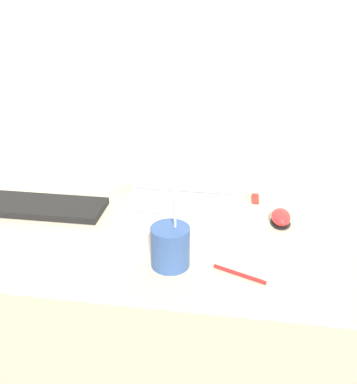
{
  "coord_description": "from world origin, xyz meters",
  "views": [
    {
      "loc": [
        0.16,
        -0.73,
        1.37
      ],
      "look_at": [
        -0.0,
        0.38,
        0.84
      ],
      "focal_mm": 42.0,
      "sensor_mm": 36.0,
      "label": 1
    }
  ],
  "objects": [
    {
      "name": "usb_stick",
      "position": [
        0.21,
        0.55,
        0.75
      ],
      "size": [
        0.02,
        0.06,
        0.01
      ],
      "color": "#B2261E",
      "rests_on": "desk"
    },
    {
      "name": "desk",
      "position": [
        0.0,
        0.3,
        0.37
      ],
      "size": [
        1.33,
        0.59,
        0.75
      ],
      "color": "beige",
      "rests_on": "ground_plane"
    },
    {
      "name": "drink_cup",
      "position": [
        0.01,
        0.17,
        0.8
      ],
      "size": [
        0.09,
        0.09,
        0.2
      ],
      "color": "#33518C",
      "rests_on": "desk"
    },
    {
      "name": "external_keyboard",
      "position": [
        -0.46,
        0.39,
        0.76
      ],
      "size": [
        0.46,
        0.14,
        0.02
      ],
      "color": "black",
      "rests_on": "desk"
    },
    {
      "name": "computer_mouse",
      "position": [
        0.28,
        0.41,
        0.76
      ],
      "size": [
        0.06,
        0.09,
        0.04
      ],
      "color": "black",
      "rests_on": "desk"
    },
    {
      "name": "laptop",
      "position": [
        -0.0,
        0.48,
        0.81
      ],
      "size": [
        0.36,
        0.3,
        0.26
      ],
      "color": "#ADADB2",
      "rests_on": "desk"
    },
    {
      "name": "wall_back",
      "position": [
        0.0,
        0.63,
        1.25
      ],
      "size": [
        7.0,
        0.04,
        2.5
      ],
      "color": "silver",
      "rests_on": "ground_plane"
    },
    {
      "name": "pen",
      "position": [
        0.17,
        0.15,
        0.75
      ],
      "size": [
        0.12,
        0.06,
        0.01
      ],
      "color": "#A51E1E",
      "rests_on": "desk"
    }
  ]
}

